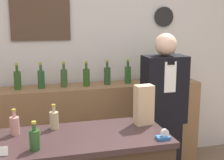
{
  "coord_description": "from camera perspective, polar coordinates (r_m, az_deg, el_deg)",
  "views": [
    {
      "loc": [
        -0.65,
        -1.52,
        1.75
      ],
      "look_at": [
        0.07,
        1.14,
        1.18
      ],
      "focal_mm": 50.0,
      "sensor_mm": 36.0,
      "label": 1
    }
  ],
  "objects": [
    {
      "name": "back_wall",
      "position": [
        3.6,
        -4.67,
        5.45
      ],
      "size": [
        5.2,
        0.09,
        2.7
      ],
      "color": "silver",
      "rests_on": "ground_plane"
    },
    {
      "name": "back_shelf",
      "position": [
        3.58,
        -2.46,
        -8.7
      ],
      "size": [
        2.34,
        0.36,
        0.99
      ],
      "color": "#8E6642",
      "rests_on": "ground_plane"
    },
    {
      "name": "shopkeeper",
      "position": [
        3.08,
        9.33,
        -6.52
      ],
      "size": [
        0.4,
        0.25,
        1.59
      ],
      "color": "black",
      "rests_on": "ground_plane"
    },
    {
      "name": "potted_plant",
      "position": [
        3.63,
        10.01,
        2.83
      ],
      "size": [
        0.29,
        0.29,
        0.36
      ],
      "color": "#9E998E",
      "rests_on": "back_shelf"
    },
    {
      "name": "paper_bag",
      "position": [
        2.4,
        5.84,
        -4.54
      ],
      "size": [
        0.15,
        0.1,
        0.31
      ],
      "color": "tan",
      "rests_on": "display_counter"
    },
    {
      "name": "tape_dispenser",
      "position": [
        2.17,
        9.4,
        -10.07
      ],
      "size": [
        0.09,
        0.06,
        0.07
      ],
      "color": "#2D66A8",
      "rests_on": "display_counter"
    },
    {
      "name": "price_card_right",
      "position": [
        2.02,
        -19.79,
        -12.21
      ],
      "size": [
        0.09,
        0.02,
        0.06
      ],
      "color": "white",
      "rests_on": "display_counter"
    },
    {
      "name": "counter_bottle_2",
      "position": [
        2.31,
        -17.38,
        -7.87
      ],
      "size": [
        0.07,
        0.07,
        0.19
      ],
      "color": "tan",
      "rests_on": "display_counter"
    },
    {
      "name": "counter_bottle_3",
      "position": [
        2.03,
        -13.97,
        -10.45
      ],
      "size": [
        0.07,
        0.07,
        0.19
      ],
      "color": "#2A5223",
      "rests_on": "display_counter"
    },
    {
      "name": "counter_bottle_4",
      "position": [
        2.36,
        -10.55,
        -7.11
      ],
      "size": [
        0.07,
        0.07,
        0.19
      ],
      "color": "tan",
      "rests_on": "display_counter"
    },
    {
      "name": "shelf_bottle_1",
      "position": [
        3.36,
        -16.9,
        0.08
      ],
      "size": [
        0.07,
        0.07,
        0.28
      ],
      "color": "#2A511E",
      "rests_on": "back_shelf"
    },
    {
      "name": "shelf_bottle_2",
      "position": [
        3.35,
        -12.83,
        0.25
      ],
      "size": [
        0.07,
        0.07,
        0.28
      ],
      "color": "#275129",
      "rests_on": "back_shelf"
    },
    {
      "name": "shelf_bottle_3",
      "position": [
        3.36,
        -8.77,
        0.46
      ],
      "size": [
        0.07,
        0.07,
        0.28
      ],
      "color": "#33502A",
      "rests_on": "back_shelf"
    },
    {
      "name": "shelf_bottle_4",
      "position": [
        3.38,
        -4.71,
        0.61
      ],
      "size": [
        0.07,
        0.07,
        0.28
      ],
      "color": "#2D511C",
      "rests_on": "back_shelf"
    },
    {
      "name": "shelf_bottle_5",
      "position": [
        3.45,
        -0.87,
        0.88
      ],
      "size": [
        0.07,
        0.07,
        0.28
      ],
      "color": "#284B26",
      "rests_on": "back_shelf"
    },
    {
      "name": "shelf_bottle_6",
      "position": [
        3.51,
        2.91,
        1.07
      ],
      "size": [
        0.07,
        0.07,
        0.28
      ],
      "color": "#285623",
      "rests_on": "back_shelf"
    },
    {
      "name": "shelf_bottle_7",
      "position": [
        3.58,
        6.64,
        1.2
      ],
      "size": [
        0.07,
        0.07,
        0.28
      ],
      "color": "#34581D",
      "rests_on": "back_shelf"
    }
  ]
}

